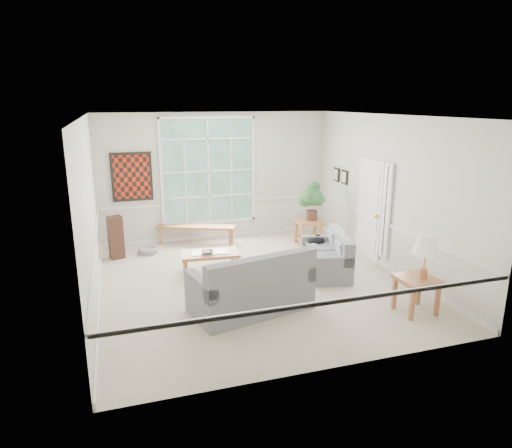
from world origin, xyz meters
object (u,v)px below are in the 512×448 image
(loveseat_front, at_px, (250,280))
(side_table, at_px, (416,295))
(end_table, at_px, (309,232))
(loveseat_right, at_px, (326,253))
(coffee_table, at_px, (210,262))

(loveseat_front, distance_m, side_table, 2.62)
(loveseat_front, height_order, end_table, loveseat_front)
(end_table, distance_m, side_table, 3.79)
(loveseat_right, bearing_deg, loveseat_front, -134.50)
(loveseat_front, relative_size, end_table, 3.21)
(coffee_table, bearing_deg, loveseat_front, -76.53)
(end_table, bearing_deg, side_table, -87.55)
(loveseat_right, bearing_deg, side_table, -58.95)
(loveseat_right, distance_m, side_table, 2.09)
(loveseat_right, relative_size, loveseat_front, 0.79)
(end_table, height_order, side_table, side_table)
(end_table, bearing_deg, loveseat_right, -103.69)
(loveseat_front, height_order, side_table, loveseat_front)
(loveseat_front, bearing_deg, loveseat_right, 18.89)
(loveseat_right, xyz_separation_m, coffee_table, (-2.14, 0.68, -0.19))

